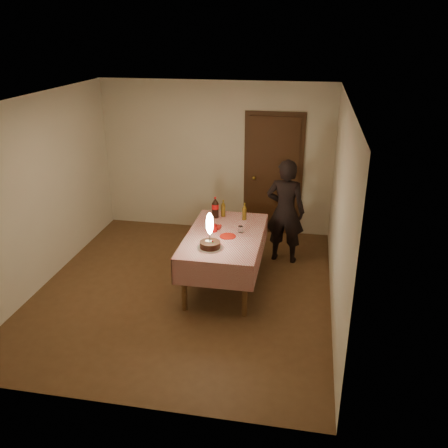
{
  "coord_description": "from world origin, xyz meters",
  "views": [
    {
      "loc": [
        1.59,
        -5.57,
        3.39
      ],
      "look_at": [
        0.52,
        0.18,
        0.95
      ],
      "focal_mm": 38.0,
      "sensor_mm": 36.0,
      "label": 1
    }
  ],
  "objects": [
    {
      "name": "amber_bottle_left",
      "position": [
        0.38,
        0.89,
        0.9
      ],
      "size": [
        0.06,
        0.06,
        0.26
      ],
      "color": "#5D4110",
      "rests_on": "dining_table"
    },
    {
      "name": "clear_cup",
      "position": [
        0.73,
        0.34,
        0.82
      ],
      "size": [
        0.07,
        0.07,
        0.09
      ],
      "primitive_type": "cylinder",
      "color": "white",
      "rests_on": "dining_table"
    },
    {
      "name": "room_shell",
      "position": [
        0.03,
        0.08,
        1.65
      ],
      "size": [
        4.04,
        4.54,
        2.62
      ],
      "color": "beige",
      "rests_on": "ground"
    },
    {
      "name": "photographer",
      "position": [
        1.29,
        1.17,
        0.81
      ],
      "size": [
        0.64,
        0.48,
        1.62
      ],
      "color": "black",
      "rests_on": "ground"
    },
    {
      "name": "cola_bottle",
      "position": [
        0.27,
        0.82,
        0.93
      ],
      "size": [
        0.1,
        0.1,
        0.32
      ],
      "color": "black",
      "rests_on": "dining_table"
    },
    {
      "name": "red_plate",
      "position": [
        0.58,
        0.17,
        0.78
      ],
      "size": [
        0.22,
        0.22,
        0.01
      ],
      "primitive_type": "cylinder",
      "color": "red",
      "rests_on": "dining_table"
    },
    {
      "name": "amber_bottle_right",
      "position": [
        0.71,
        0.81,
        0.9
      ],
      "size": [
        0.06,
        0.06,
        0.26
      ],
      "color": "#5D4110",
      "rests_on": "dining_table"
    },
    {
      "name": "birthday_cake",
      "position": [
        0.42,
        -0.22,
        0.9
      ],
      "size": [
        0.33,
        0.33,
        0.48
      ],
      "color": "white",
      "rests_on": "dining_table"
    },
    {
      "name": "ground",
      "position": [
        0.0,
        0.0,
        0.0
      ],
      "size": [
        4.0,
        4.5,
        0.01
      ],
      "primitive_type": "cube",
      "color": "brown",
      "rests_on": "ground"
    },
    {
      "name": "napkin_stack",
      "position": [
        0.35,
        0.44,
        0.79
      ],
      "size": [
        0.15,
        0.15,
        0.02
      ],
      "primitive_type": "cube",
      "color": "#B01A14",
      "rests_on": "dining_table"
    },
    {
      "name": "dining_table",
      "position": [
        0.52,
        0.23,
        0.67
      ],
      "size": [
        1.02,
        1.72,
        0.78
      ],
      "color": "brown",
      "rests_on": "ground"
    },
    {
      "name": "red_cup",
      "position": [
        0.37,
        0.3,
        0.83
      ],
      "size": [
        0.08,
        0.08,
        0.1
      ],
      "primitive_type": "cylinder",
      "color": "#AE0D0C",
      "rests_on": "dining_table"
    }
  ]
}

